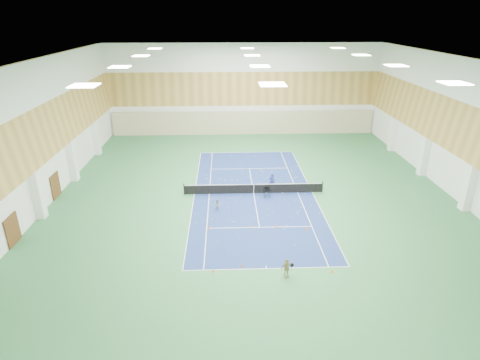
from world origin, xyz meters
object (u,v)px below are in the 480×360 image
(child_court, at_px, (218,205))
(tennis_net, at_px, (254,188))
(coach, at_px, (272,181))
(ball_cart, at_px, (267,192))
(child_apron, at_px, (287,268))

(child_court, bearing_deg, tennis_net, 32.44)
(coach, relative_size, ball_cart, 1.70)
(coach, xyz_separation_m, ball_cart, (-0.64, -1.82, -0.33))
(tennis_net, relative_size, child_court, 11.65)
(child_court, height_order, ball_cart, child_court)
(child_court, relative_size, child_apron, 0.82)
(tennis_net, distance_m, ball_cart, 1.43)
(child_court, xyz_separation_m, child_apron, (4.43, -9.41, 0.12))
(coach, xyz_separation_m, child_court, (-5.08, -4.34, -0.24))
(coach, distance_m, child_apron, 13.76)
(tennis_net, relative_size, child_apron, 9.54)
(child_court, bearing_deg, ball_cart, 16.26)
(child_apron, bearing_deg, coach, 67.13)
(child_court, height_order, child_apron, child_apron)
(child_apron, bearing_deg, child_court, 95.04)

